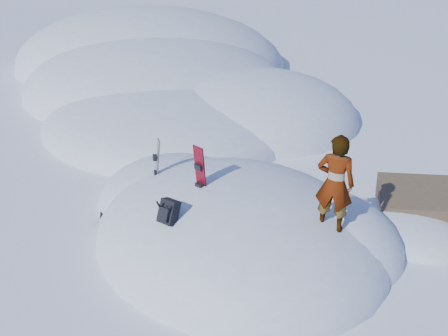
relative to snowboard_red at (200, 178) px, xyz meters
The scene contains 9 objects.
ground 1.83m from the snowboard_red, 33.73° to the left, with size 120.00×120.00×0.00m, color white.
snow_mound 1.85m from the snowboard_red, 53.61° to the left, with size 8.00×6.00×3.00m.
snow_ridge 14.28m from the snowboard_red, 133.41° to the left, with size 21.50×18.50×6.40m.
rock_outcrop 5.83m from the snowboard_red, 38.21° to the left, with size 4.68×4.41×1.68m.
snowboard_red is the anchor object (origin of this frame).
snowboard_dark 1.69m from the snowboard_red, 165.75° to the left, with size 0.34×0.34×1.45m.
backpack 1.23m from the snowboard_red, 87.55° to the right, with size 0.36×0.47×0.58m.
gear_pile 2.77m from the snowboard_red, 166.76° to the right, with size 0.85×0.75×0.22m.
person 2.90m from the snowboard_red, ahead, with size 0.73×0.48×2.01m, color slate.
Camera 1 is at (4.22, -7.30, 6.14)m, focal length 35.00 mm.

